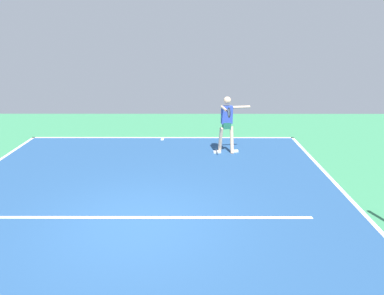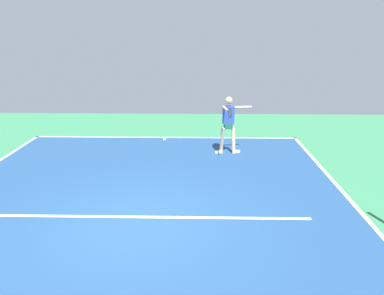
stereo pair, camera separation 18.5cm
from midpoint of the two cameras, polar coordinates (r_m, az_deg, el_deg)
ground_plane at (r=7.79m, az=-8.91°, el=-11.53°), size 21.37×21.37×0.00m
court_surface at (r=7.79m, az=-8.91°, el=-11.52°), size 9.63×13.09×0.00m
court_line_baseline_near at (r=13.79m, az=-4.85°, el=1.52°), size 9.63×0.10×0.01m
court_line_sideline_left at (r=8.48m, az=25.46°, el=-10.58°), size 0.10×13.09×0.01m
court_line_service at (r=8.05m, az=-8.58°, el=-10.49°), size 7.22×0.10×0.01m
court_line_centre_mark at (r=13.60m, az=-4.92°, el=1.29°), size 0.10×0.30×0.01m
tennis_player at (r=11.77m, az=4.93°, el=4.06°), size 1.14×1.27×1.82m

